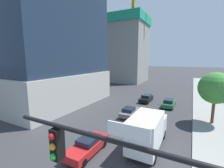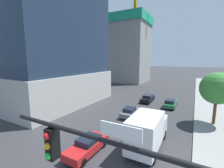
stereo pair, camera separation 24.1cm
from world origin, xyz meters
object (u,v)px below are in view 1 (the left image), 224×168
(car_black, at_px, (146,98))
(car_gray, at_px, (129,112))
(car_green, at_px, (169,103))
(box_truck, at_px, (148,130))
(street_tree, at_px, (215,88))
(car_red, at_px, (88,146))
(construction_building, at_px, (126,46))

(car_black, bearing_deg, car_gray, -90.00)
(car_green, xyz_separation_m, car_black, (-4.55, 1.67, -0.02))
(car_gray, bearing_deg, box_truck, -57.05)
(street_tree, distance_m, car_black, 13.34)
(car_red, height_order, box_truck, box_truck)
(box_truck, bearing_deg, construction_building, 115.37)
(car_red, bearing_deg, car_black, 90.00)
(construction_building, height_order, car_gray, construction_building)
(car_red, relative_size, car_gray, 1.16)
(street_tree, relative_size, car_red, 1.44)
(car_red, xyz_separation_m, car_gray, (0.00, 10.30, -0.03))
(car_red, bearing_deg, construction_building, 108.75)
(construction_building, relative_size, car_red, 7.08)
(street_tree, xyz_separation_m, car_gray, (-10.64, -2.48, -4.13))
(construction_building, relative_size, car_gray, 8.19)
(car_red, distance_m, car_green, 18.60)
(car_gray, xyz_separation_m, car_green, (4.55, 7.74, 0.03))
(car_red, xyz_separation_m, box_truck, (4.55, 3.28, 1.14))
(car_red, relative_size, car_green, 1.01)
(construction_building, bearing_deg, car_black, -59.01)
(car_black, bearing_deg, street_tree, -33.06)
(construction_building, distance_m, street_tree, 42.52)
(car_red, distance_m, car_gray, 10.30)
(car_gray, bearing_deg, street_tree, 13.13)
(construction_building, bearing_deg, street_tree, -51.35)
(car_gray, relative_size, car_green, 0.87)
(car_red, distance_m, box_truck, 5.72)
(street_tree, bearing_deg, car_red, -129.76)
(box_truck, bearing_deg, car_black, 105.49)
(car_black, xyz_separation_m, box_truck, (4.55, -16.43, 1.15))
(construction_building, xyz_separation_m, car_green, (19.93, -27.26, -12.71))
(street_tree, bearing_deg, car_black, 146.94)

